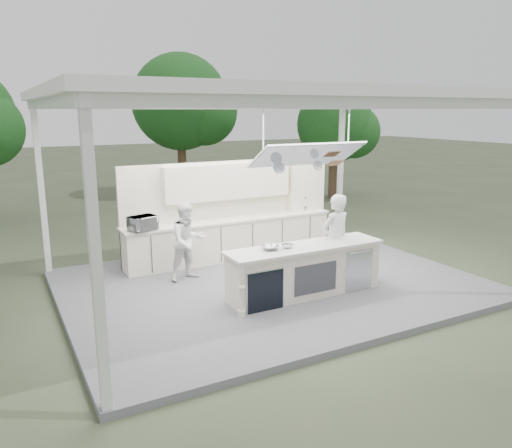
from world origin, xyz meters
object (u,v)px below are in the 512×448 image
demo_island (304,270)px  sous_chef (188,241)px  back_counter (231,238)px  head_chef (335,240)px

demo_island → sous_chef: (-1.59, 1.87, 0.32)m
demo_island → sous_chef: bearing=130.3°
demo_island → back_counter: (-0.18, 2.81, 0.00)m
head_chef → back_counter: bearing=-76.2°
sous_chef → demo_island: bearing=-58.9°
head_chef → sous_chef: size_ratio=1.14×
head_chef → sous_chef: bearing=-42.1°
demo_island → head_chef: bearing=13.9°
demo_island → back_counter: bearing=93.6°
back_counter → sous_chef: (-1.41, -0.94, 0.32)m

